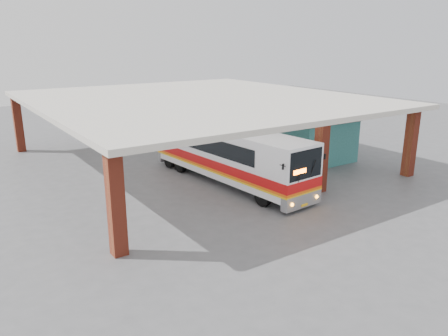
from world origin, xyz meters
TOP-DOWN VIEW (x-y plane):
  - ground at (0.00, 0.00)m, footprint 90.00×90.00m
  - brick_columns at (1.43, 5.00)m, footprint 20.10×21.60m
  - canopy_roof at (0.50, 6.50)m, footprint 21.00×23.00m
  - shop_building at (7.49, 4.00)m, footprint 5.20×8.20m
  - coach_bus at (-0.43, 1.32)m, footprint 3.56×12.64m
  - motorcycle at (4.70, 2.78)m, footprint 2.17×1.06m
  - pedestrian at (3.71, -1.63)m, footprint 0.74×0.67m
  - red_chair at (4.99, 6.53)m, footprint 0.48×0.48m

SIDE VIEW (x-z plane):
  - ground at x=0.00m, z-range 0.00..0.00m
  - red_chair at x=4.99m, z-range -0.03..0.70m
  - motorcycle at x=4.70m, z-range 0.00..1.09m
  - pedestrian at x=3.71m, z-range 0.00..1.69m
  - shop_building at x=7.49m, z-range 0.01..3.12m
  - coach_bus at x=-0.43m, z-range -0.01..3.62m
  - brick_columns at x=1.43m, z-range 0.00..4.35m
  - canopy_roof at x=0.50m, z-range 4.35..4.65m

